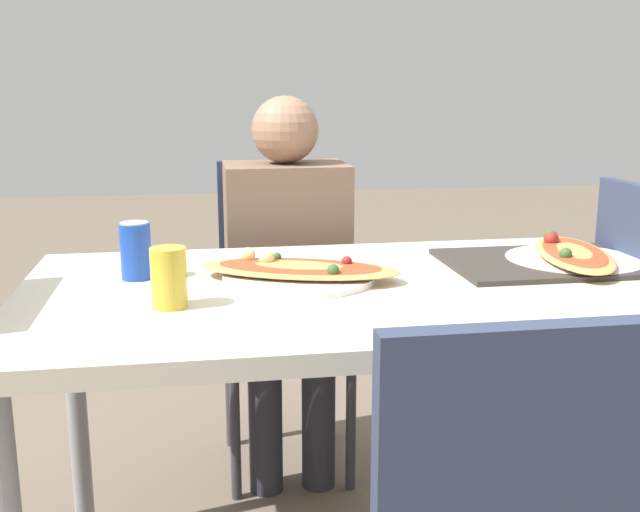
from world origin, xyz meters
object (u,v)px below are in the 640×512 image
(person_seated, at_px, (287,260))
(drink_glass, at_px, (169,278))
(dining_table, at_px, (339,319))
(pizza_main, at_px, (299,271))
(pizza_second, at_px, (573,256))
(chair_far_seated, at_px, (283,298))
(soda_can, at_px, (136,251))

(person_seated, bearing_deg, drink_glass, 66.88)
(dining_table, relative_size, drink_glass, 11.54)
(dining_table, relative_size, person_seated, 1.16)
(pizza_main, xyz_separation_m, pizza_second, (0.66, 0.04, -0.00))
(person_seated, relative_size, pizza_second, 2.63)
(person_seated, relative_size, pizza_main, 2.44)
(drink_glass, bearing_deg, chair_far_seated, 69.90)
(pizza_main, bearing_deg, pizza_second, 3.61)
(chair_far_seated, relative_size, soda_can, 7.63)
(person_seated, distance_m, soda_can, 0.65)
(pizza_main, xyz_separation_m, soda_can, (-0.35, 0.06, 0.04))
(chair_far_seated, xyz_separation_m, soda_can, (-0.39, -0.62, 0.30))
(chair_far_seated, bearing_deg, drink_glass, 69.90)
(person_seated, height_order, pizza_second, person_seated)
(pizza_second, bearing_deg, person_seated, 139.97)
(dining_table, bearing_deg, drink_glass, -162.59)
(pizza_second, bearing_deg, pizza_main, -176.39)
(soda_can, bearing_deg, pizza_main, -10.56)
(chair_far_seated, distance_m, drink_glass, 0.95)
(soda_can, relative_size, pizza_second, 0.28)
(dining_table, distance_m, pizza_second, 0.60)
(person_seated, distance_m, pizza_second, 0.81)
(pizza_main, relative_size, pizza_second, 1.08)
(dining_table, xyz_separation_m, drink_glass, (-0.35, -0.11, 0.13))
(person_seated, distance_m, drink_glass, 0.81)
(person_seated, xyz_separation_m, drink_glass, (-0.31, -0.73, 0.14))
(chair_far_seated, distance_m, person_seated, 0.19)
(dining_table, distance_m, soda_can, 0.46)
(pizza_main, bearing_deg, dining_table, -36.56)
(dining_table, relative_size, soda_can, 10.69)
(chair_far_seated, xyz_separation_m, pizza_main, (-0.04, -0.68, 0.26))
(dining_table, distance_m, chair_far_seated, 0.76)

